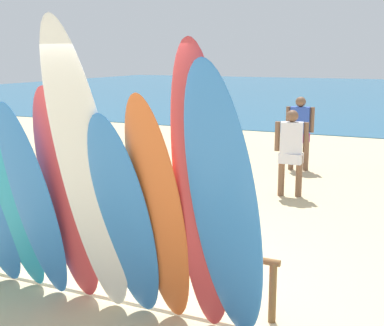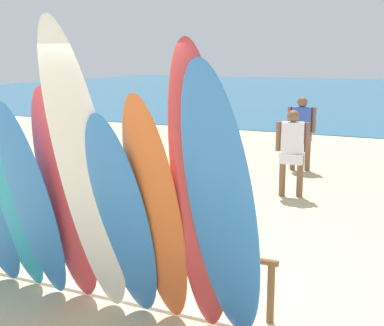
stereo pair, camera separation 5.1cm
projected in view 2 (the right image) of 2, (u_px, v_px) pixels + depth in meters
The scene contains 15 objects.
ground at pixel (343, 127), 17.99m from camera, with size 60.00×60.00×0.00m, color #D3BC8C.
surfboard_rack at pixel (116, 244), 5.47m from camera, with size 3.45×0.07×0.61m.
surfboard_teal_2 at pixel (6, 196), 5.17m from camera, with size 0.51×0.07×2.22m, color #289EC6.
surfboard_blue_3 at pixel (33, 205), 5.02m from camera, with size 0.47×0.06×2.12m, color #337AD1.
surfboard_red_4 at pixel (66, 200), 4.96m from camera, with size 0.54×0.06×2.23m, color #D13D42.
surfboard_white_5 at pixel (86, 179), 4.56m from camera, with size 0.55×0.07×2.84m, color white.
surfboard_blue_6 at pixel (123, 221), 4.61m from camera, with size 0.53×0.08×2.08m, color #337AD1.
surfboard_orange_7 at pixel (157, 216), 4.48m from camera, with size 0.47×0.07×2.24m, color orange.
surfboard_red_8 at pixel (200, 199), 4.27m from camera, with size 0.48×0.07×2.62m, color #D13D42.
surfboard_blue_9 at pixel (223, 213), 4.12m from camera, with size 0.58×0.07×2.53m, color #337AD1.
beachgoer_midbeach at pixel (292, 147), 9.06m from camera, with size 0.56×0.27×1.50m.
beachgoer_by_water at pixel (216, 117), 13.00m from camera, with size 0.61×0.26×1.61m.
beachgoer_strolling at pixel (301, 128), 11.13m from camera, with size 0.59×0.25×1.56m.
beach_chair_red at pixel (1, 183), 8.34m from camera, with size 0.70×0.81×0.82m.
beach_chair_blue at pixel (84, 170), 9.31m from camera, with size 0.60×0.81×0.79m.
Camera 2 is at (2.92, -4.37, 2.42)m, focal length 49.56 mm.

